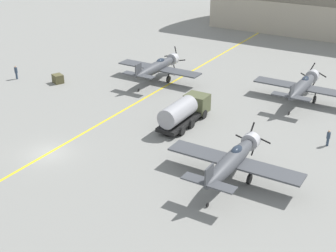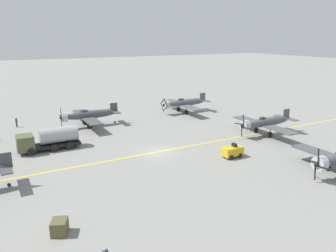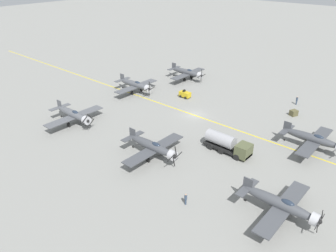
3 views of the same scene
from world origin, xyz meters
name	(u,v)px [view 1 (image 1 of 3)]	position (x,y,z in m)	size (l,w,h in m)	color
ground_plane	(48,153)	(0.00, 0.00, 0.00)	(400.00, 400.00, 0.00)	gray
taxiway_stripe	(48,153)	(0.00, 0.00, 0.00)	(0.30, 160.00, 0.01)	yellow
airplane_far_right	(303,86)	(16.85, 25.49, 2.01)	(12.00, 9.98, 3.69)	#45484D
airplane_mid_right	(233,160)	(17.05, 4.53, 2.01)	(12.00, 9.98, 3.77)	#44464C
airplane_far_center	(158,67)	(-1.94, 22.73, 2.01)	(12.00, 9.98, 3.77)	#43454B
fuel_tanker	(184,111)	(7.85, 12.57, 1.51)	(2.68, 8.00, 2.98)	black
ground_crew_walking	(328,137)	(22.48, 15.42, 0.92)	(0.37, 0.37, 1.68)	#334256
ground_crew_inspecting	(16,72)	(-18.92, 13.50, 1.02)	(0.41, 0.41, 1.87)	#334256
supply_crate_by_tanker	(58,79)	(-13.00, 15.27, 0.58)	(1.39, 1.16, 1.16)	brown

